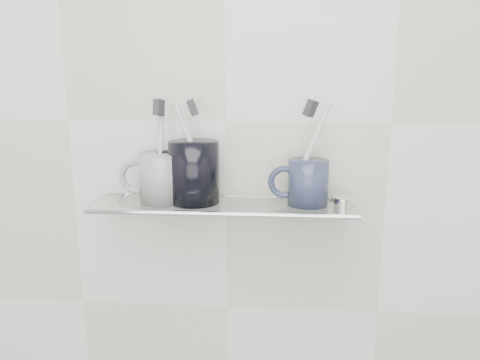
# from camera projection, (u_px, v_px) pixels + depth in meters

# --- Properties ---
(wall_back) EXTENTS (2.50, 0.00, 2.50)m
(wall_back) POSITION_uv_depth(u_px,v_px,m) (226.00, 121.00, 0.92)
(wall_back) COLOR beige
(wall_back) RESTS_ON ground
(shelf_glass) EXTENTS (0.50, 0.12, 0.01)m
(shelf_glass) POSITION_uv_depth(u_px,v_px,m) (223.00, 205.00, 0.89)
(shelf_glass) COLOR silver
(shelf_glass) RESTS_ON wall_back
(shelf_rail) EXTENTS (0.50, 0.01, 0.01)m
(shelf_rail) POSITION_uv_depth(u_px,v_px,m) (220.00, 214.00, 0.84)
(shelf_rail) COLOR silver
(shelf_rail) RESTS_ON shelf_glass
(bracket_left) EXTENTS (0.02, 0.03, 0.02)m
(bracket_left) POSITION_uv_depth(u_px,v_px,m) (124.00, 202.00, 0.96)
(bracket_left) COLOR silver
(bracket_left) RESTS_ON wall_back
(bracket_right) EXTENTS (0.02, 0.03, 0.02)m
(bracket_right) POSITION_uv_depth(u_px,v_px,m) (331.00, 206.00, 0.93)
(bracket_right) COLOR silver
(bracket_right) RESTS_ON wall_back
(mug_left) EXTENTS (0.10, 0.10, 0.10)m
(mug_left) POSITION_uv_depth(u_px,v_px,m) (162.00, 177.00, 0.90)
(mug_left) COLOR silver
(mug_left) RESTS_ON shelf_glass
(mug_left_handle) EXTENTS (0.07, 0.01, 0.07)m
(mug_left_handle) POSITION_uv_depth(u_px,v_px,m) (137.00, 177.00, 0.90)
(mug_left_handle) COLOR silver
(mug_left_handle) RESTS_ON mug_left
(toothbrush_left) EXTENTS (0.02, 0.05, 0.19)m
(toothbrush_left) POSITION_uv_depth(u_px,v_px,m) (161.00, 150.00, 0.88)
(toothbrush_left) COLOR #A6A5BD
(toothbrush_left) RESTS_ON mug_left
(bristles_left) EXTENTS (0.02, 0.03, 0.03)m
(bristles_left) POSITION_uv_depth(u_px,v_px,m) (159.00, 107.00, 0.87)
(bristles_left) COLOR #29292D
(bristles_left) RESTS_ON toothbrush_left
(mug_center) EXTENTS (0.12, 0.12, 0.12)m
(mug_center) POSITION_uv_depth(u_px,v_px,m) (194.00, 172.00, 0.89)
(mug_center) COLOR black
(mug_center) RESTS_ON shelf_glass
(mug_center_handle) EXTENTS (0.08, 0.01, 0.08)m
(mug_center_handle) POSITION_uv_depth(u_px,v_px,m) (166.00, 172.00, 0.89)
(mug_center_handle) COLOR black
(mug_center_handle) RESTS_ON mug_center
(toothbrush_center) EXTENTS (0.08, 0.01, 0.18)m
(toothbrush_center) POSITION_uv_depth(u_px,v_px,m) (194.00, 150.00, 0.88)
(toothbrush_center) COLOR silver
(toothbrush_center) RESTS_ON mug_center
(bristles_center) EXTENTS (0.03, 0.02, 0.03)m
(bristles_center) POSITION_uv_depth(u_px,v_px,m) (193.00, 108.00, 0.86)
(bristles_center) COLOR #29292D
(bristles_center) RESTS_ON toothbrush_center
(mug_right) EXTENTS (0.10, 0.10, 0.09)m
(mug_right) POSITION_uv_depth(u_px,v_px,m) (308.00, 182.00, 0.88)
(mug_right) COLOR #1D233D
(mug_right) RESTS_ON shelf_glass
(mug_right_handle) EXTENTS (0.06, 0.01, 0.06)m
(mug_right_handle) POSITION_uv_depth(u_px,v_px,m) (285.00, 182.00, 0.88)
(mug_right_handle) COLOR #1D233D
(mug_right_handle) RESTS_ON mug_right
(toothbrush_right) EXTENTS (0.08, 0.03, 0.18)m
(toothbrush_right) POSITION_uv_depth(u_px,v_px,m) (309.00, 152.00, 0.86)
(toothbrush_right) COLOR silver
(toothbrush_right) RESTS_ON mug_right
(bristles_right) EXTENTS (0.03, 0.03, 0.04)m
(bristles_right) POSITION_uv_depth(u_px,v_px,m) (311.00, 108.00, 0.85)
(bristles_right) COLOR #29292D
(bristles_right) RESTS_ON toothbrush_right
(chrome_cap) EXTENTS (0.04, 0.04, 0.02)m
(chrome_cap) POSITION_uv_depth(u_px,v_px,m) (344.00, 201.00, 0.88)
(chrome_cap) COLOR silver
(chrome_cap) RESTS_ON shelf_glass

